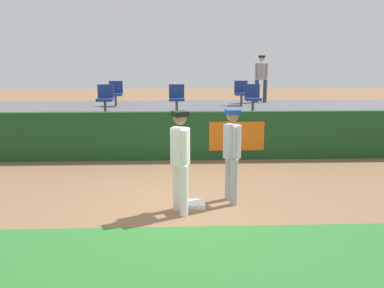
# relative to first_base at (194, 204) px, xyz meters

# --- Properties ---
(ground_plane) EXTENTS (60.00, 60.00, 0.00)m
(ground_plane) POSITION_rel_first_base_xyz_m (-0.25, -0.04, -0.04)
(ground_plane) COLOR #846042
(grass_foreground_strip) EXTENTS (18.00, 2.80, 0.01)m
(grass_foreground_strip) POSITION_rel_first_base_xyz_m (-0.25, -2.39, -0.04)
(grass_foreground_strip) COLOR #2D722D
(grass_foreground_strip) RESTS_ON ground_plane
(first_base) EXTENTS (0.40, 0.40, 0.08)m
(first_base) POSITION_rel_first_base_xyz_m (0.00, 0.00, 0.00)
(first_base) COLOR white
(first_base) RESTS_ON ground_plane
(player_fielder_home) EXTENTS (0.46, 0.60, 1.85)m
(player_fielder_home) POSITION_rel_first_base_xyz_m (-0.26, -0.30, 1.03)
(player_fielder_home) COLOR white
(player_fielder_home) RESTS_ON ground_plane
(player_runner_visitor) EXTENTS (0.40, 0.50, 1.81)m
(player_runner_visitor) POSITION_rel_first_base_xyz_m (0.73, 0.23, 1.01)
(player_runner_visitor) COLOR #9EA3AD
(player_runner_visitor) RESTS_ON ground_plane
(field_wall) EXTENTS (18.00, 0.26, 1.32)m
(field_wall) POSITION_rel_first_base_xyz_m (-0.24, 3.79, 0.62)
(field_wall) COLOR #19471E
(field_wall) RESTS_ON ground_plane
(bleacher_platform) EXTENTS (18.00, 4.80, 1.11)m
(bleacher_platform) POSITION_rel_first_base_xyz_m (-0.25, 6.36, 0.52)
(bleacher_platform) COLOR #59595E
(bleacher_platform) RESTS_ON ground_plane
(seat_front_center) EXTENTS (0.46, 0.44, 0.84)m
(seat_front_center) POSITION_rel_first_base_xyz_m (-0.29, 5.24, 1.54)
(seat_front_center) COLOR #4C4C51
(seat_front_center) RESTS_ON bleacher_platform
(seat_front_right) EXTENTS (0.46, 0.44, 0.84)m
(seat_front_right) POSITION_rel_first_base_xyz_m (2.02, 5.23, 1.54)
(seat_front_right) COLOR #4C4C51
(seat_front_right) RESTS_ON bleacher_platform
(seat_back_left) EXTENTS (0.46, 0.44, 0.84)m
(seat_back_left) POSITION_rel_first_base_xyz_m (-2.35, 7.03, 1.54)
(seat_back_left) COLOR #4C4C51
(seat_back_left) RESTS_ON bleacher_platform
(seat_front_left) EXTENTS (0.48, 0.44, 0.84)m
(seat_front_left) POSITION_rel_first_base_xyz_m (-2.42, 5.24, 1.54)
(seat_front_left) COLOR #4C4C51
(seat_front_left) RESTS_ON bleacher_platform
(seat_back_right) EXTENTS (0.45, 0.44, 0.84)m
(seat_back_right) POSITION_rel_first_base_xyz_m (1.95, 7.03, 1.54)
(seat_back_right) COLOR #4C4C51
(seat_back_right) RESTS_ON bleacher_platform
(spectator_hooded) EXTENTS (0.46, 0.40, 1.69)m
(spectator_hooded) POSITION_rel_first_base_xyz_m (2.82, 8.01, 2.05)
(spectator_hooded) COLOR #33384C
(spectator_hooded) RESTS_ON bleacher_platform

